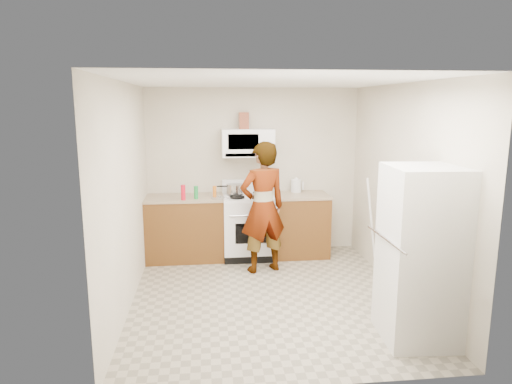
{
  "coord_description": "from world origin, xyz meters",
  "views": [
    {
      "loc": [
        -0.72,
        -5.07,
        2.26
      ],
      "look_at": [
        -0.1,
        0.55,
        1.17
      ],
      "focal_mm": 32.0,
      "sensor_mm": 36.0,
      "label": 1
    }
  ],
  "objects": [
    {
      "name": "bottle_spray",
      "position": [
        -1.04,
        1.27,
        1.04
      ],
      "size": [
        0.07,
        0.07,
        0.21
      ],
      "primitive_type": "cylinder",
      "rotation": [
        0.0,
        0.0,
        -0.12
      ],
      "color": "red",
      "rests_on": "counter_left"
    },
    {
      "name": "counter_right",
      "position": [
        0.68,
        1.49,
        0.92
      ],
      "size": [
        0.82,
        0.64,
        0.03
      ],
      "primitive_type": "cube",
      "color": "gray",
      "rests_on": "cabinet_right"
    },
    {
      "name": "broom",
      "position": [
        1.53,
        0.78,
        0.65
      ],
      "size": [
        0.26,
        0.16,
        1.28
      ],
      "primitive_type": "cylinder",
      "rotation": [
        0.14,
        -0.14,
        -0.29
      ],
      "color": "white",
      "rests_on": "floor"
    },
    {
      "name": "saucepan",
      "position": [
        -0.3,
        1.57,
        1.02
      ],
      "size": [
        0.26,
        0.26,
        0.13
      ],
      "primitive_type": "cylinder",
      "rotation": [
        0.0,
        0.0,
        0.07
      ],
      "color": "#ABABAF",
      "rests_on": "gas_range"
    },
    {
      "name": "tray",
      "position": [
        0.07,
        1.41,
        0.96
      ],
      "size": [
        0.29,
        0.24,
        0.05
      ],
      "primitive_type": "cube",
      "rotation": [
        0.0,
        0.0,
        0.36
      ],
      "color": "silver",
      "rests_on": "gas_range"
    },
    {
      "name": "pot_lid",
      "position": [
        -0.53,
        1.31,
        0.94
      ],
      "size": [
        0.35,
        0.35,
        0.01
      ],
      "primitive_type": "cylinder",
      "rotation": [
        0.0,
        0.0,
        0.42
      ],
      "color": "white",
      "rests_on": "counter_left"
    },
    {
      "name": "jug",
      "position": [
        -0.15,
        1.66,
        2.02
      ],
      "size": [
        0.14,
        0.14,
        0.24
      ],
      "primitive_type": "cube",
      "rotation": [
        0.0,
        0.0,
        0.01
      ],
      "color": "maroon",
      "rests_on": "microwave"
    },
    {
      "name": "bottle_hot_sauce",
      "position": [
        -0.6,
        1.41,
        1.02
      ],
      "size": [
        0.07,
        0.07,
        0.16
      ],
      "primitive_type": "cylinder",
      "rotation": [
        0.0,
        0.0,
        0.31
      ],
      "color": "orange",
      "rests_on": "counter_left"
    },
    {
      "name": "fridge",
      "position": [
        1.31,
        -1.13,
        0.85
      ],
      "size": [
        0.74,
        0.74,
        1.7
      ],
      "primitive_type": "cube",
      "rotation": [
        0.0,
        0.0,
        -0.06
      ],
      "color": "white",
      "rests_on": "floor"
    },
    {
      "name": "person",
      "position": [
        0.03,
        0.86,
        0.89
      ],
      "size": [
        0.75,
        0.6,
        1.78
      ],
      "primitive_type": "imported",
      "rotation": [
        0.0,
        0.0,
        3.45
      ],
      "color": "tan",
      "rests_on": "floor"
    },
    {
      "name": "kettle",
      "position": [
        0.65,
        1.68,
        1.03
      ],
      "size": [
        0.2,
        0.2,
        0.19
      ],
      "primitive_type": "cylinder",
      "rotation": [
        0.0,
        0.0,
        -0.28
      ],
      "color": "silver",
      "rests_on": "counter_right"
    },
    {
      "name": "cabinet_right",
      "position": [
        0.68,
        1.49,
        0.45
      ],
      "size": [
        0.8,
        0.62,
        0.9
      ],
      "primitive_type": "cube",
      "color": "brown",
      "rests_on": "floor"
    },
    {
      "name": "counter_left",
      "position": [
        -1.04,
        1.49,
        0.92
      ],
      "size": [
        1.14,
        0.64,
        0.03
      ],
      "primitive_type": "cube",
      "color": "gray",
      "rests_on": "cabinet_left"
    },
    {
      "name": "right_wall",
      "position": [
        1.59,
        0.0,
        1.25
      ],
      "size": [
        0.02,
        3.6,
        2.5
      ],
      "primitive_type": "cube",
      "color": "beige",
      "rests_on": "floor"
    },
    {
      "name": "cabinet_left",
      "position": [
        -1.04,
        1.49,
        0.45
      ],
      "size": [
        1.12,
        0.62,
        0.9
      ],
      "primitive_type": "cube",
      "color": "brown",
      "rests_on": "floor"
    },
    {
      "name": "microwave",
      "position": [
        -0.1,
        1.61,
        1.7
      ],
      "size": [
        0.76,
        0.38,
        0.4
      ],
      "primitive_type": "cube",
      "color": "white",
      "rests_on": "back_wall"
    },
    {
      "name": "gas_range",
      "position": [
        -0.1,
        1.48,
        0.49
      ],
      "size": [
        0.76,
        0.65,
        1.13
      ],
      "color": "white",
      "rests_on": "floor"
    },
    {
      "name": "floor",
      "position": [
        0.0,
        0.0,
        0.0
      ],
      "size": [
        3.6,
        3.6,
        0.0
      ],
      "primitive_type": "plane",
      "color": "gray",
      "rests_on": "ground"
    },
    {
      "name": "back_wall",
      "position": [
        0.0,
        1.79,
        1.25
      ],
      "size": [
        3.2,
        0.02,
        2.5
      ],
      "primitive_type": "cube",
      "color": "beige",
      "rests_on": "floor"
    },
    {
      "name": "bottle_green_cap",
      "position": [
        -0.87,
        1.32,
        1.03
      ],
      "size": [
        0.07,
        0.07,
        0.19
      ],
      "primitive_type": "cylinder",
      "rotation": [
        0.0,
        0.0,
        0.19
      ],
      "color": "#188537",
      "rests_on": "counter_left"
    }
  ]
}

